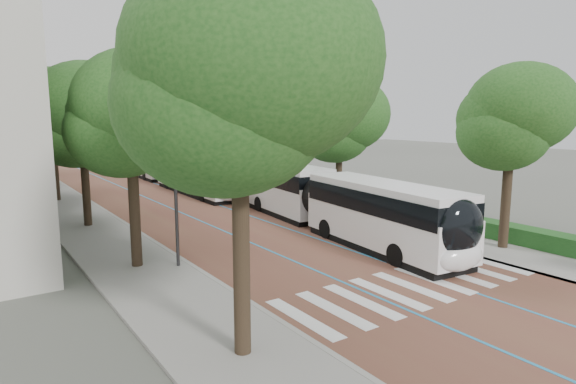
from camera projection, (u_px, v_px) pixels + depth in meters
name	position (u px, v px, depth m)	size (l,w,h in m)	color
ground	(429.00, 296.00, 16.93)	(160.00, 160.00, 0.00)	#51544C
road	(117.00, 177.00, 49.49)	(11.00, 140.00, 0.02)	brown
sidewalk_left	(35.00, 182.00, 45.29)	(4.00, 140.00, 0.12)	gray
sidewalk_right	(185.00, 172.00, 53.67)	(4.00, 140.00, 0.12)	gray
kerb_left	(57.00, 181.00, 46.35)	(0.20, 140.00, 0.14)	gray
kerb_right	(169.00, 173.00, 52.61)	(0.20, 140.00, 0.14)	gray
zebra_crossing	(411.00, 286.00, 17.85)	(10.55, 3.60, 0.01)	silver
lane_line_left	(101.00, 178.00, 48.59)	(0.12, 126.00, 0.01)	teal
lane_line_right	(132.00, 176.00, 50.38)	(0.12, 126.00, 0.01)	teal
hedge	(561.00, 243.00, 21.93)	(1.20, 14.00, 0.80)	#184619
streetlight_far	(263.00, 134.00, 37.77)	(1.82, 0.20, 8.00)	#313134
lamp_post_left	(175.00, 170.00, 19.38)	(0.14, 0.14, 8.00)	#313134
trees_left	(56.00, 112.00, 32.91)	(6.44, 61.36, 9.72)	black
trees_right	(272.00, 119.00, 38.46)	(5.89, 47.12, 8.81)	black
lead_bus	(337.00, 203.00, 25.85)	(4.27, 18.55, 3.20)	black
bus_queued_0	(199.00, 174.00, 38.36)	(2.71, 12.43, 3.20)	white
bus_queued_1	(146.00, 161.00, 49.86)	(2.80, 12.45, 3.20)	white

